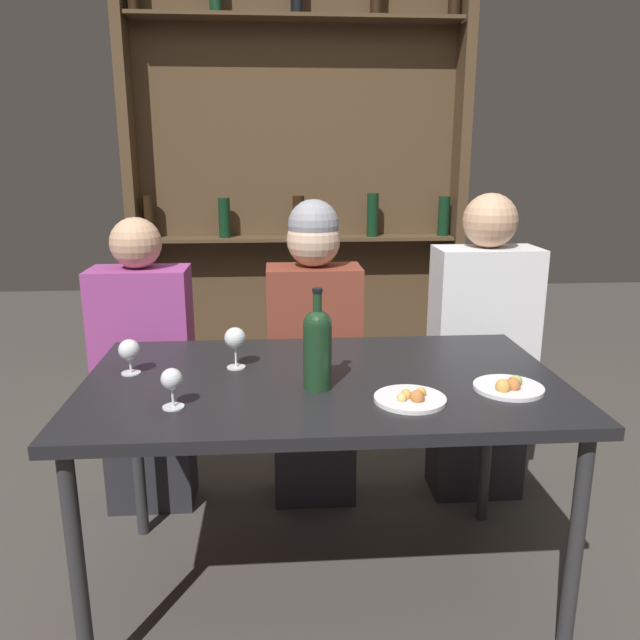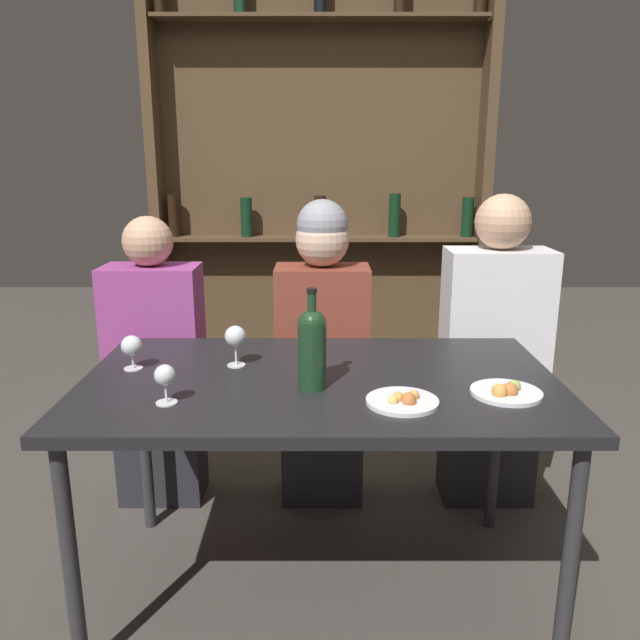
% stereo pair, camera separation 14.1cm
% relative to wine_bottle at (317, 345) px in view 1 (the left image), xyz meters
% --- Properties ---
extents(ground_plane, '(10.00, 10.00, 0.00)m').
position_rel_wine_bottle_xyz_m(ground_plane, '(0.02, 0.09, -0.89)').
color(ground_plane, '#47423D').
extents(dining_table, '(1.47, 0.85, 0.76)m').
position_rel_wine_bottle_xyz_m(dining_table, '(0.02, 0.09, -0.19)').
color(dining_table, black).
rests_on(dining_table, ground_plane).
extents(wine_rack_wall, '(1.96, 0.21, 2.42)m').
position_rel_wine_bottle_xyz_m(wine_rack_wall, '(0.02, 2.01, 0.32)').
color(wine_rack_wall, '#4C3823').
rests_on(wine_rack_wall, ground_plane).
extents(wine_bottle, '(0.08, 0.08, 0.30)m').
position_rel_wine_bottle_xyz_m(wine_bottle, '(0.00, 0.00, 0.00)').
color(wine_bottle, '#19381E').
rests_on(wine_bottle, dining_table).
extents(wine_glass_0, '(0.06, 0.06, 0.11)m').
position_rel_wine_bottle_xyz_m(wine_glass_0, '(-0.40, -0.12, -0.05)').
color(wine_glass_0, silver).
rests_on(wine_glass_0, dining_table).
extents(wine_glass_1, '(0.07, 0.07, 0.11)m').
position_rel_wine_bottle_xyz_m(wine_glass_1, '(-0.58, 0.17, -0.06)').
color(wine_glass_1, silver).
rests_on(wine_glass_1, dining_table).
extents(wine_glass_2, '(0.07, 0.07, 0.14)m').
position_rel_wine_bottle_xyz_m(wine_glass_2, '(-0.25, 0.20, -0.03)').
color(wine_glass_2, silver).
rests_on(wine_glass_2, dining_table).
extents(food_plate_0, '(0.20, 0.20, 0.04)m').
position_rel_wine_bottle_xyz_m(food_plate_0, '(0.25, -0.12, -0.12)').
color(food_plate_0, white).
rests_on(food_plate_0, dining_table).
extents(food_plate_1, '(0.20, 0.20, 0.05)m').
position_rel_wine_bottle_xyz_m(food_plate_1, '(0.56, -0.06, -0.12)').
color(food_plate_1, white).
rests_on(food_plate_1, dining_table).
extents(seated_person_left, '(0.38, 0.22, 1.20)m').
position_rel_wine_bottle_xyz_m(seated_person_left, '(-0.65, 0.69, -0.32)').
color(seated_person_left, '#26262B').
rests_on(seated_person_left, ground_plane).
extents(seated_person_center, '(0.37, 0.22, 1.26)m').
position_rel_wine_bottle_xyz_m(seated_person_center, '(0.03, 0.69, -0.27)').
color(seated_person_center, '#26262B').
rests_on(seated_person_center, ground_plane).
extents(seated_person_right, '(0.41, 0.22, 1.28)m').
position_rel_wine_bottle_xyz_m(seated_person_right, '(0.73, 0.69, -0.28)').
color(seated_person_right, '#26262B').
rests_on(seated_person_right, ground_plane).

